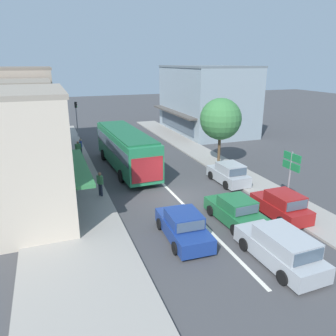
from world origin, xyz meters
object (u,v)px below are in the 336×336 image
at_px(sedan_adjacent_lane_trail, 183,227).
at_px(pedestrian_with_handbag_near, 81,146).
at_px(street_tree_right, 221,119).
at_px(wagon_adjacent_lane_lead, 281,248).
at_px(directional_road_sign, 291,167).
at_px(city_bus, 126,147).
at_px(pedestrian_browsing_midblock, 78,149).
at_px(traffic_light_downstreet, 76,113).
at_px(sedan_queue_far_back, 236,212).
at_px(parked_hatchback_kerb_front, 281,206).
at_px(parked_hatchback_kerb_second, 229,174).
at_px(pedestrian_far_walker, 100,183).

distance_m(sedan_adjacent_lane_trail, pedestrian_with_handbag_near, 17.40).
relative_size(street_tree_right, pedestrian_with_handbag_near, 3.55).
xyz_separation_m(wagon_adjacent_lane_lead, directional_road_sign, (4.07, 4.53, 1.96)).
xyz_separation_m(city_bus, pedestrian_browsing_midblock, (-3.49, 3.98, -0.81)).
height_order(city_bus, sedan_adjacent_lane_trail, city_bus).
height_order(wagon_adjacent_lane_lead, traffic_light_downstreet, traffic_light_downstreet).
xyz_separation_m(city_bus, street_tree_right, (7.61, -1.97, 2.17)).
xyz_separation_m(sedan_queue_far_back, parked_hatchback_kerb_front, (2.82, -0.32, 0.05)).
bearing_deg(traffic_light_downstreet, city_bus, -79.14).
bearing_deg(parked_hatchback_kerb_second, wagon_adjacent_lane_lead, -107.43).
bearing_deg(pedestrian_browsing_midblock, pedestrian_with_handbag_near, 71.13).
bearing_deg(parked_hatchback_kerb_front, street_tree_right, 82.29).
bearing_deg(pedestrian_with_handbag_near, directional_road_sign, -56.88).
xyz_separation_m(wagon_adjacent_lane_lead, pedestrian_with_handbag_near, (-6.40, 20.57, 0.32)).
xyz_separation_m(traffic_light_downstreet, street_tree_right, (10.22, -15.57, 1.20)).
relative_size(sedan_adjacent_lane_trail, parked_hatchback_kerb_second, 1.14).
distance_m(sedan_queue_far_back, parked_hatchback_kerb_front, 2.83).
xyz_separation_m(street_tree_right, pedestrian_browsing_midblock, (-11.09, 5.96, -2.99)).
bearing_deg(directional_road_sign, wagon_adjacent_lane_lead, -131.93).
xyz_separation_m(city_bus, pedestrian_with_handbag_near, (-3.16, 4.96, -0.81)).
xyz_separation_m(sedan_queue_far_back, parked_hatchback_kerb_second, (2.83, 5.63, 0.05)).
bearing_deg(wagon_adjacent_lane_lead, city_bus, 101.72).
height_order(wagon_adjacent_lane_lead, pedestrian_with_handbag_near, pedestrian_with_handbag_near).
bearing_deg(pedestrian_browsing_midblock, sedan_queue_far_back, -65.92).
bearing_deg(pedestrian_with_handbag_near, street_tree_right, -32.77).
xyz_separation_m(sedan_queue_far_back, pedestrian_browsing_midblock, (-6.94, 15.53, 0.40)).
bearing_deg(street_tree_right, city_bus, 165.47).
xyz_separation_m(sedan_adjacent_lane_trail, pedestrian_far_walker, (-3.07, 6.71, 0.40)).
relative_size(city_bus, pedestrian_with_handbag_near, 6.72).
height_order(sedan_queue_far_back, pedestrian_browsing_midblock, pedestrian_browsing_midblock).
distance_m(city_bus, directional_road_sign, 13.30).
distance_m(city_bus, traffic_light_downstreet, 13.88).
distance_m(city_bus, parked_hatchback_kerb_second, 8.71).
bearing_deg(pedestrian_far_walker, parked_hatchback_kerb_front, -34.70).
relative_size(parked_hatchback_kerb_second, street_tree_right, 0.65).
relative_size(sedan_queue_far_back, parked_hatchback_kerb_second, 1.14).
height_order(sedan_adjacent_lane_trail, pedestrian_browsing_midblock, pedestrian_browsing_midblock).
distance_m(parked_hatchback_kerb_front, directional_road_sign, 2.38).
bearing_deg(pedestrian_browsing_midblock, pedestrian_far_walker, -87.20).
distance_m(wagon_adjacent_lane_lead, parked_hatchback_kerb_second, 10.16).
xyz_separation_m(city_bus, wagon_adjacent_lane_lead, (3.24, -15.61, -1.14)).
height_order(sedan_queue_far_back, pedestrian_far_walker, pedestrian_far_walker).
relative_size(city_bus, wagon_adjacent_lane_lead, 2.41).
relative_size(sedan_queue_far_back, directional_road_sign, 1.18).
distance_m(city_bus, parked_hatchback_kerb_front, 13.47).
relative_size(traffic_light_downstreet, pedestrian_browsing_midblock, 2.58).
bearing_deg(sedan_adjacent_lane_trail, pedestrian_far_walker, 114.57).
distance_m(sedan_adjacent_lane_trail, traffic_light_downstreet, 25.97).
bearing_deg(parked_hatchback_kerb_front, pedestrian_with_handbag_near, 119.25).
height_order(city_bus, wagon_adjacent_lane_lead, city_bus).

